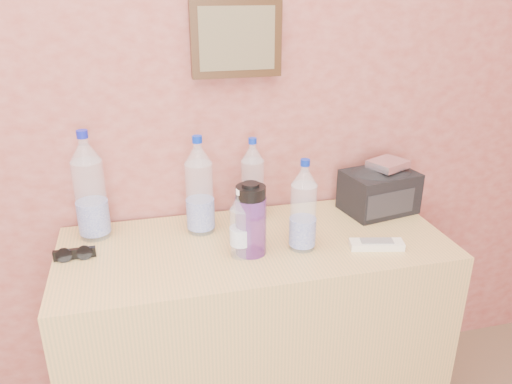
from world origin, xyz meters
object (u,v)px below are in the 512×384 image
pet_large_a (90,191)px  pet_large_d (303,210)px  pet_small (241,227)px  toiletry_bag (379,189)px  ac_remote (376,245)px  pet_large_c (200,190)px  nalgene_bottle (251,219)px  sunglasses (75,254)px  dresser (255,339)px  pet_large_b (253,183)px  foil_packet (388,164)px

pet_large_a → pet_large_d: 0.69m
pet_small → toiletry_bag: size_ratio=0.89×
ac_remote → pet_large_d: bearing=178.7°
pet_large_c → pet_large_d: bearing=-33.6°
pet_large_d → nalgene_bottle: (-0.17, 0.01, -0.02)m
sunglasses → toiletry_bag: size_ratio=0.50×
pet_large_a → pet_large_c: size_ratio=1.09×
pet_small → toiletry_bag: bearing=20.0°
nalgene_bottle → ac_remote: nalgene_bottle is taller
ac_remote → sunglasses: bearing=-176.7°
dresser → pet_large_a: bearing=161.3°
dresser → toiletry_bag: 0.70m
dresser → ac_remote: size_ratio=7.44×
pet_large_d → sunglasses: bearing=171.7°
pet_large_c → pet_large_d: (0.29, -0.20, -0.02)m
nalgene_bottle → toiletry_bag: nalgene_bottle is taller
pet_large_b → ac_remote: pet_large_b is taller
pet_large_a → sunglasses: bearing=-111.5°
pet_large_d → foil_packet: bearing=26.7°
pet_large_a → pet_small: size_ratio=1.63×
nalgene_bottle → toiletry_bag: 0.56m
sunglasses → foil_packet: (1.08, 0.09, 0.17)m
pet_large_b → sunglasses: size_ratio=2.36×
nalgene_bottle → foil_packet: nalgene_bottle is taller
dresser → pet_large_a: pet_large_a is taller
pet_large_c → nalgene_bottle: 0.23m
dresser → pet_large_c: size_ratio=3.76×
pet_large_c → nalgene_bottle: (0.13, -0.19, -0.03)m
pet_large_c → pet_small: pet_large_c is taller
pet_large_c → sunglasses: pet_large_c is taller
pet_large_d → pet_small: pet_large_d is taller
dresser → nalgene_bottle: bearing=-115.6°
nalgene_bottle → foil_packet: bearing=18.6°
dresser → nalgene_bottle: 0.51m
pet_large_c → toiletry_bag: 0.66m
dresser → pet_small: 0.50m
pet_large_d → sunglasses: 0.71m
pet_large_a → ac_remote: (0.87, -0.30, -0.15)m
toiletry_bag → pet_small: bearing=-170.5°
pet_large_b → pet_large_c: size_ratio=0.88×
dresser → toiletry_bag: toiletry_bag is taller
nalgene_bottle → pet_large_d: bearing=-2.9°
pet_large_a → pet_large_c: bearing=-7.5°
pet_small → sunglasses: size_ratio=1.78×
pet_large_b → toiletry_bag: (0.46, -0.06, -0.05)m
pet_small → foil_packet: (0.58, 0.19, 0.09)m
pet_large_b → ac_remote: (0.33, -0.32, -0.12)m
pet_large_b → foil_packet: size_ratio=2.35×
pet_large_d → pet_small: (-0.20, -0.00, -0.03)m
pet_large_b → ac_remote: size_ratio=1.74×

